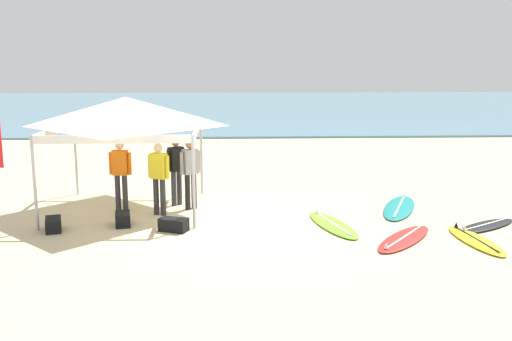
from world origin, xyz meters
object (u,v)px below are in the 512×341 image
object	(u,v)px
person_grey	(190,169)
surfboard_teal	(399,207)
gear_bag_near_tent	(174,225)
gear_bag_on_sand	(123,219)
canopy_tent	(126,112)
surfboard_red	(404,238)
surfboard_lime	(333,224)
gear_bag_by_pole	(53,224)
surfboard_yellow	(476,240)
surfboard_black	(486,226)
person_yellow	(159,174)
person_orange	(121,170)
person_black	(176,166)

from	to	relation	value
person_grey	surfboard_teal	bearing A→B (deg)	-2.42
gear_bag_near_tent	gear_bag_on_sand	bearing A→B (deg)	156.68
canopy_tent	surfboard_red	distance (m)	7.02
surfboard_lime	gear_bag_by_pole	world-z (taller)	gear_bag_by_pole
surfboard_yellow	gear_bag_near_tent	bearing A→B (deg)	170.55
surfboard_black	person_yellow	xyz separation A→B (m)	(-7.26, 1.35, 0.95)
surfboard_yellow	person_orange	xyz separation A→B (m)	(-7.59, 2.86, 0.95)
surfboard_lime	person_grey	size ratio (longest dim) A/B	1.37
surfboard_red	surfboard_yellow	bearing A→B (deg)	-7.52
surfboard_lime	surfboard_teal	world-z (taller)	same
surfboard_lime	person_orange	bearing A→B (deg)	162.03
person_orange	person_black	bearing A→B (deg)	19.92
gear_bag_by_pole	canopy_tent	bearing A→B (deg)	53.31
surfboard_yellow	person_grey	xyz separation A→B (m)	(-5.91, 2.92, 0.95)
gear_bag_by_pole	person_yellow	bearing A→B (deg)	29.90
surfboard_yellow	gear_bag_by_pole	distance (m)	8.81
gear_bag_on_sand	person_orange	bearing A→B (deg)	101.00
person_black	gear_bag_near_tent	bearing A→B (deg)	-86.57
canopy_tent	person_orange	bearing A→B (deg)	-156.10
surfboard_yellow	surfboard_lime	xyz separation A→B (m)	(-2.69, 1.27, -0.00)
surfboard_teal	gear_bag_on_sand	xyz separation A→B (m)	(-6.54, -1.17, 0.10)
surfboard_teal	person_orange	world-z (taller)	person_orange
surfboard_black	gear_bag_near_tent	world-z (taller)	gear_bag_near_tent
person_orange	person_yellow	distance (m)	1.09
gear_bag_by_pole	gear_bag_on_sand	xyz separation A→B (m)	(1.41, 0.37, 0.00)
surfboard_yellow	surfboard_teal	xyz separation A→B (m)	(-0.78, 2.70, -0.00)
canopy_tent	surfboard_red	world-z (taller)	canopy_tent
canopy_tent	person_black	world-z (taller)	canopy_tent
canopy_tent	gear_bag_by_pole	world-z (taller)	canopy_tent
person_yellow	surfboard_yellow	bearing A→B (deg)	-19.80
person_yellow	gear_bag_on_sand	size ratio (longest dim) A/B	2.85
person_orange	gear_bag_by_pole	distance (m)	2.22
surfboard_teal	person_black	xyz separation A→B (m)	(-5.51, 0.62, 0.95)
canopy_tent	person_orange	distance (m)	1.41
gear_bag_by_pole	gear_bag_on_sand	bearing A→B (deg)	14.88
surfboard_teal	surfboard_yellow	bearing A→B (deg)	-73.80
canopy_tent	gear_bag_by_pole	bearing A→B (deg)	-126.69
surfboard_lime	surfboard_yellow	bearing A→B (deg)	-25.25
surfboard_teal	person_grey	world-z (taller)	person_grey
canopy_tent	surfboard_yellow	size ratio (longest dim) A/B	1.69
gear_bag_near_tent	surfboard_red	bearing A→B (deg)	-10.02
person_black	gear_bag_near_tent	world-z (taller)	person_black
surfboard_red	surfboard_black	size ratio (longest dim) A/B	1.15
gear_bag_by_pole	gear_bag_on_sand	distance (m)	1.46
surfboard_red	gear_bag_by_pole	xyz separation A→B (m)	(-7.34, 0.97, 0.10)
surfboard_lime	gear_bag_by_pole	distance (m)	6.06
canopy_tent	person_grey	xyz separation A→B (m)	(1.50, -0.01, -1.40)
surfboard_lime	person_black	bearing A→B (deg)	150.32
person_grey	person_yellow	bearing A→B (deg)	-142.30
gear_bag_near_tent	gear_bag_on_sand	xyz separation A→B (m)	(-1.17, 0.50, 0.00)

